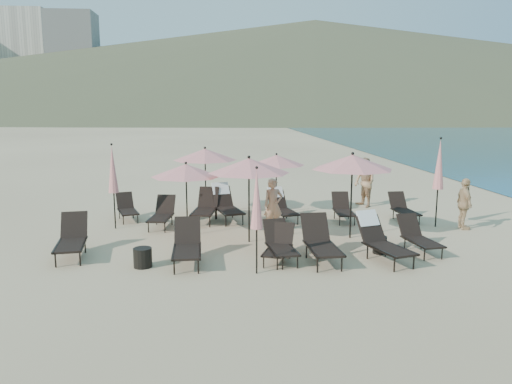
{
  "coord_description": "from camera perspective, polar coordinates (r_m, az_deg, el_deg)",
  "views": [
    {
      "loc": [
        -2.35,
        -12.09,
        3.83
      ],
      "look_at": [
        -1.04,
        3.5,
        1.1
      ],
      "focal_mm": 35.0,
      "sensor_mm": 36.0,
      "label": 1
    }
  ],
  "objects": [
    {
      "name": "hotel_skyline",
      "position": [
        298.33,
        -23.22,
        13.02
      ],
      "size": [
        109.0,
        82.0,
        55.0
      ],
      "color": "beige",
      "rests_on": "ground"
    },
    {
      "name": "umbrella_open_0",
      "position": [
        14.67,
        -8.0,
        2.45
      ],
      "size": [
        2.05,
        2.05,
        2.21
      ],
      "color": "black",
      "rests_on": "ground"
    },
    {
      "name": "umbrella_closed_2",
      "position": [
        16.01,
        -16.06,
        2.47
      ],
      "size": [
        0.31,
        0.31,
        2.68
      ],
      "color": "black",
      "rests_on": "ground"
    },
    {
      "name": "lounger_4",
      "position": [
        12.89,
        14.11,
        -5.19
      ],
      "size": [
        1.15,
        1.92,
        1.13
      ],
      "rotation": [
        0.0,
        0.0,
        0.29
      ],
      "color": "black",
      "rests_on": "ground"
    },
    {
      "name": "lounger_1",
      "position": [
        12.36,
        -7.89,
        -5.96
      ],
      "size": [
        0.71,
        1.77,
        1.01
      ],
      "rotation": [
        0.0,
        0.0,
        0.02
      ],
      "color": "black",
      "rests_on": "ground"
    },
    {
      "name": "umbrella_closed_1",
      "position": [
        16.62,
        20.21,
        2.94
      ],
      "size": [
        0.33,
        0.33,
        2.86
      ],
      "color": "black",
      "rests_on": "ground"
    },
    {
      "name": "umbrella_open_1",
      "position": [
        13.82,
        -0.82,
        3.02
      ],
      "size": [
        2.29,
        2.29,
        2.46
      ],
      "color": "black",
      "rests_on": "ground"
    },
    {
      "name": "beachgoer_b",
      "position": [
        19.38,
        12.3,
        1.08
      ],
      "size": [
        0.96,
        1.09,
        1.87
      ],
      "primitive_type": "imported",
      "rotation": [
        0.0,
        0.0,
        -1.24
      ],
      "color": "tan",
      "rests_on": "ground"
    },
    {
      "name": "lounger_11",
      "position": [
        17.5,
        16.48,
        -1.79
      ],
      "size": [
        0.67,
        1.56,
        0.88
      ],
      "rotation": [
        0.0,
        0.0,
        0.06
      ],
      "color": "black",
      "rests_on": "ground"
    },
    {
      "name": "lounger_13",
      "position": [
        17.41,
        -14.53,
        -1.79
      ],
      "size": [
        0.99,
        1.58,
        0.85
      ],
      "rotation": [
        0.0,
        0.0,
        0.31
      ],
      "color": "black",
      "rests_on": "ground"
    },
    {
      "name": "umbrella_open_2",
      "position": [
        14.5,
        10.96,
        3.37
      ],
      "size": [
        2.34,
        2.34,
        2.52
      ],
      "color": "black",
      "rests_on": "ground"
    },
    {
      "name": "umbrella_open_4",
      "position": [
        17.63,
        2.35,
        3.66
      ],
      "size": [
        2.01,
        2.01,
        2.17
      ],
      "color": "black",
      "rests_on": "ground"
    },
    {
      "name": "lounger_7",
      "position": [
        16.72,
        -5.78,
        -1.68
      ],
      "size": [
        0.98,
        1.9,
        1.04
      ],
      "rotation": [
        0.0,
        0.0,
        -0.17
      ],
      "color": "black",
      "rests_on": "ground"
    },
    {
      "name": "umbrella_closed_0",
      "position": [
        11.2,
        0.08,
        -0.88
      ],
      "size": [
        0.29,
        0.29,
        2.49
      ],
      "color": "black",
      "rests_on": "ground"
    },
    {
      "name": "umbrella_open_3",
      "position": [
        17.61,
        -5.85,
        4.29
      ],
      "size": [
        2.23,
        2.23,
        2.4
      ],
      "color": "black",
      "rests_on": "ground"
    },
    {
      "name": "lounger_12",
      "position": [
        12.52,
        7.39,
        -5.63
      ],
      "size": [
        0.78,
        1.87,
        1.06
      ],
      "rotation": [
        0.0,
        0.0,
        0.04
      ],
      "color": "black",
      "rests_on": "ground"
    },
    {
      "name": "volcanic_headland",
      "position": [
        324.02,
        8.62,
        13.79
      ],
      "size": [
        690.0,
        690.0,
        55.0
      ],
      "color": "brown",
      "rests_on": "ground"
    },
    {
      "name": "lounger_6",
      "position": [
        16.14,
        -10.68,
        -2.43
      ],
      "size": [
        0.82,
        1.67,
        0.92
      ],
      "rotation": [
        0.0,
        0.0,
        -0.13
      ],
      "color": "black",
      "rests_on": "ground"
    },
    {
      "name": "side_table_1",
      "position": [
        13.49,
        13.96,
        -5.88
      ],
      "size": [
        0.36,
        0.36,
        0.46
      ],
      "primitive_type": "cylinder",
      "color": "black",
      "rests_on": "ground"
    },
    {
      "name": "lounger_9",
      "position": [
        16.82,
        2.91,
        -1.55
      ],
      "size": [
        0.97,
        1.75,
        1.04
      ],
      "rotation": [
        0.0,
        0.0,
        0.23
      ],
      "color": "black",
      "rests_on": "ground"
    },
    {
      "name": "lounger_2",
      "position": [
        12.52,
        2.76,
        -5.89
      ],
      "size": [
        0.77,
        1.64,
        0.91
      ],
      "rotation": [
        0.0,
        0.0,
        0.11
      ],
      "color": "black",
      "rests_on": "ground"
    },
    {
      "name": "beachgoer_a",
      "position": [
        15.22,
        1.98,
        -1.51
      ],
      "size": [
        0.66,
        0.5,
        1.64
      ],
      "primitive_type": "imported",
      "rotation": [
        0.0,
        0.0,
        0.19
      ],
      "color": "tan",
      "rests_on": "ground"
    },
    {
      "name": "lounger_5",
      "position": [
        13.85,
        18.06,
        -4.85
      ],
      "size": [
        0.8,
        1.63,
        0.9
      ],
      "rotation": [
        0.0,
        0.0,
        0.14
      ],
      "color": "black",
      "rests_on": "ground"
    },
    {
      "name": "lounger_3",
      "position": [
        12.48,
        2.66,
        -6.09
      ],
      "size": [
        1.01,
        1.56,
        0.84
      ],
      "rotation": [
        0.0,
        0.0,
        -0.34
      ],
      "color": "black",
      "rests_on": "ground"
    },
    {
      "name": "lounger_8",
      "position": [
        16.86,
        -3.47,
        -1.3
      ],
      "size": [
        1.14,
        1.99,
        1.17
      ],
      "rotation": [
        0.0,
        0.0,
        0.26
      ],
      "color": "black",
      "rests_on": "ground"
    },
    {
      "name": "side_table_0",
      "position": [
        12.32,
        -12.83,
        -7.32
      ],
      "size": [
        0.45,
        0.45,
        0.47
      ],
      "primitive_type": "cylinder",
      "color": "black",
      "rests_on": "ground"
    },
    {
      "name": "beachgoer_c",
      "position": [
        16.78,
        22.72,
        -1.26
      ],
      "size": [
        0.47,
        0.97,
        1.61
      ],
      "primitive_type": "imported",
      "rotation": [
        0.0,
        0.0,
        1.49
      ],
      "color": "tan",
      "rests_on": "ground"
    },
    {
      "name": "ground",
      "position": [
        12.9,
        5.98,
        -7.43
      ],
      "size": [
        800.0,
        800.0,
        0.0
      ],
      "primitive_type": "plane",
      "color": "#D6BA8C",
      "rests_on": "ground"
    },
    {
      "name": "lounger_10",
      "position": [
        16.96,
        9.92,
        -1.87
      ],
      "size": [
        0.68,
        1.57,
        0.88
      ],
      "rotation": [
        0.0,
        0.0,
        -0.06
      ],
      "color": "black",
      "rests_on": "ground"
    },
    {
      "name": "lounger_0",
      "position": [
        13.6,
        -20.31,
        -4.99
      ],
      "size": [
        0.91,
        1.86,
        1.03
      ],
      "rotation": [
        0.0,
        0.0,
        0.14
      ],
      "color": "black",
      "rests_on": "ground"
    }
  ]
}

